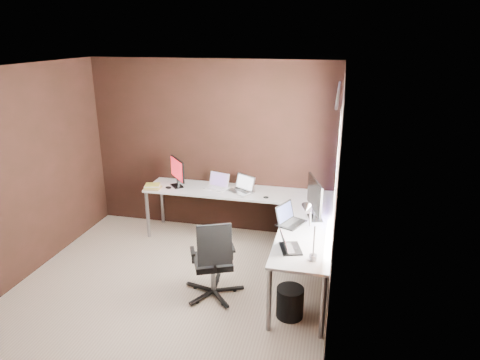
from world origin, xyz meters
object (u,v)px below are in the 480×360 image
(laptop_black_small, at_px, (288,246))
(drawer_pedestal, at_px, (303,237))
(monitor_left, at_px, (177,171))
(laptop_silver, at_px, (242,188))
(office_chair, at_px, (213,274))
(laptop_white, at_px, (217,185))
(wastebasket, at_px, (290,302))
(monitor_right, at_px, (315,197))
(book_stack, at_px, (153,187))
(laptop_black_big, at_px, (289,219))
(desk_lamp, at_px, (309,224))

(laptop_black_small, bearing_deg, drawer_pedestal, -20.92)
(monitor_left, xyz_separation_m, laptop_silver, (0.95, 0.01, -0.18))
(office_chair, bearing_deg, laptop_black_small, -29.65)
(laptop_white, distance_m, wastebasket, 2.19)
(monitor_right, height_order, laptop_white, monitor_right)
(monitor_right, bearing_deg, book_stack, 59.65)
(laptop_black_small, height_order, wastebasket, laptop_black_small)
(monitor_left, distance_m, wastebasket, 2.58)
(drawer_pedestal, xyz_separation_m, office_chair, (-0.89, -1.11, -0.02))
(book_stack, bearing_deg, monitor_left, 31.18)
(laptop_black_small, relative_size, office_chair, 0.35)
(drawer_pedestal, height_order, laptop_white, laptop_white)
(monitor_right, relative_size, laptop_black_small, 1.73)
(laptop_black_small, bearing_deg, laptop_silver, 10.72)
(monitor_right, bearing_deg, laptop_white, 43.92)
(wastebasket, bearing_deg, monitor_left, 138.56)
(laptop_black_small, bearing_deg, office_chair, 66.58)
(monitor_left, relative_size, laptop_black_small, 1.23)
(monitor_left, relative_size, book_stack, 1.67)
(monitor_left, bearing_deg, office_chair, -7.59)
(monitor_right, xyz_separation_m, laptop_black_big, (-0.27, -0.20, -0.23))
(monitor_left, relative_size, laptop_white, 1.15)
(laptop_silver, bearing_deg, book_stack, -139.27)
(laptop_silver, height_order, desk_lamp, desk_lamp)
(laptop_black_small, relative_size, wastebasket, 1.01)
(laptop_black_small, xyz_separation_m, office_chair, (-0.83, 0.08, -0.50))
(book_stack, height_order, office_chair, office_chair)
(laptop_silver, distance_m, desk_lamp, 1.96)
(monitor_left, distance_m, laptop_silver, 0.97)
(book_stack, relative_size, wastebasket, 0.75)
(laptop_black_big, xyz_separation_m, book_stack, (-2.02, 0.70, -0.02))
(laptop_silver, xyz_separation_m, laptop_black_small, (0.83, -1.54, -0.01))
(office_chair, bearing_deg, wastebasket, -35.22)
(desk_lamp, xyz_separation_m, office_chair, (-1.03, 0.18, -0.80))
(laptop_black_big, relative_size, desk_lamp, 0.74)
(book_stack, bearing_deg, laptop_white, 15.74)
(monitor_right, height_order, wastebasket, monitor_right)
(laptop_black_small, bearing_deg, laptop_black_big, -11.32)
(wastebasket, bearing_deg, desk_lamp, -1.28)
(laptop_black_big, distance_m, laptop_black_small, 0.64)
(monitor_right, xyz_separation_m, book_stack, (-2.30, 0.51, -0.24))
(monitor_right, relative_size, office_chair, 0.61)
(monitor_left, xyz_separation_m, laptop_white, (0.57, 0.06, -0.19))
(drawer_pedestal, bearing_deg, monitor_right, -69.24)
(laptop_silver, relative_size, office_chair, 0.44)
(monitor_right, distance_m, book_stack, 2.36)
(laptop_black_big, bearing_deg, laptop_black_small, -149.72)
(monitor_left, xyz_separation_m, laptop_black_big, (1.71, -0.89, -0.18))
(laptop_white, xyz_separation_m, laptop_black_small, (1.21, -1.59, -0.00))
(laptop_silver, distance_m, office_chair, 1.54)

